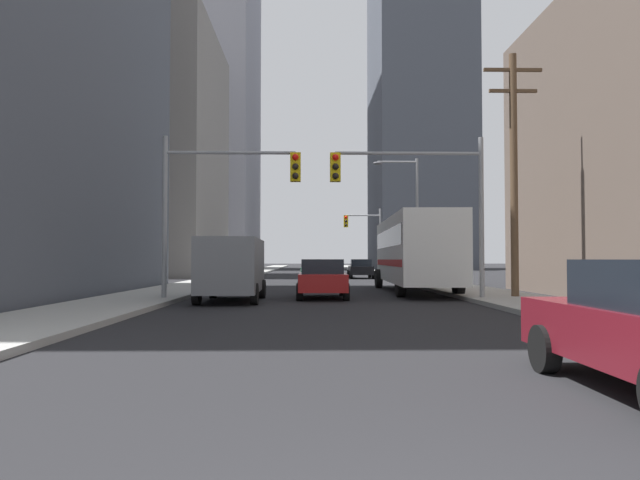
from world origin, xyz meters
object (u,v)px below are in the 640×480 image
sedan_black (361,269)px  traffic_signal_near_right (414,188)px  city_bus (415,250)px  sedan_navy (316,269)px  traffic_signal_near_left (225,188)px  sedan_red (322,278)px  sedan_green (316,271)px  traffic_signal_far_right (364,231)px  cargo_van_grey (232,266)px

sedan_black → traffic_signal_near_right: 25.19m
city_bus → sedan_navy: size_ratio=2.72×
sedan_navy → traffic_signal_near_left: (-3.61, -22.88, 3.33)m
sedan_navy → city_bus: bearing=-76.1°
city_bus → sedan_red: city_bus is taller
city_bus → sedan_green: 10.79m
sedan_red → traffic_signal_near_left: traffic_signal_near_left is taller
traffic_signal_far_right → city_bus: bearing=-90.2°
sedan_green → traffic_signal_near_left: size_ratio=0.71×
cargo_van_grey → sedan_green: bearing=78.0°
city_bus → sedan_navy: city_bus is taller
sedan_red → sedan_black: size_ratio=0.99×
sedan_green → traffic_signal_near_right: (3.40, -15.29, 3.35)m
sedan_green → sedan_navy: size_ratio=1.00×
city_bus → sedan_green: size_ratio=2.72×
sedan_black → city_bus: bearing=-87.9°
sedan_navy → traffic_signal_far_right: bearing=58.5°
cargo_van_grey → traffic_signal_far_right: (7.71, 29.92, 2.73)m
cargo_van_grey → sedan_navy: bearing=81.7°
sedan_navy → traffic_signal_near_right: size_ratio=0.71×
sedan_red → sedan_black: same height
city_bus → sedan_navy: bearing=103.9°
sedan_black → sedan_navy: bearing=-149.7°
traffic_signal_near_right → cargo_van_grey: bearing=179.4°
sedan_red → sedan_black: 23.61m
city_bus → cargo_van_grey: 9.40m
sedan_navy → sedan_black: size_ratio=1.00×
traffic_signal_near_left → sedan_navy: bearing=81.0°
traffic_signal_near_right → sedan_red: bearing=153.8°
traffic_signal_near_left → sedan_black: bearing=74.0°
cargo_van_grey → sedan_green: cargo_van_grey is taller
cargo_van_grey → traffic_signal_near_right: bearing=-0.6°
traffic_signal_near_left → traffic_signal_near_right: (6.88, 0.00, 0.03)m
sedan_black → traffic_signal_near_left: 26.19m
city_bus → cargo_van_grey: size_ratio=2.21×
traffic_signal_near_left → traffic_signal_near_right: 6.88m
sedan_black → traffic_signal_near_left: traffic_signal_near_left is taller
cargo_van_grey → sedan_black: (6.91, 24.89, -0.52)m
cargo_van_grey → sedan_red: cargo_van_grey is taller
city_bus → traffic_signal_near_left: bearing=-145.1°
traffic_signal_near_left → sedan_green: bearing=77.2°
city_bus → sedan_red: bearing=-138.2°
traffic_signal_near_left → traffic_signal_far_right: same height
traffic_signal_near_left → traffic_signal_far_right: size_ratio=1.00×
sedan_black → traffic_signal_near_left: (-7.17, -24.96, 3.33)m
sedan_navy → sedan_black: 4.13m
city_bus → sedan_red: 5.94m
city_bus → sedan_black: 19.49m
cargo_van_grey → sedan_navy: 23.06m
traffic_signal_near_right → traffic_signal_far_right: 30.01m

